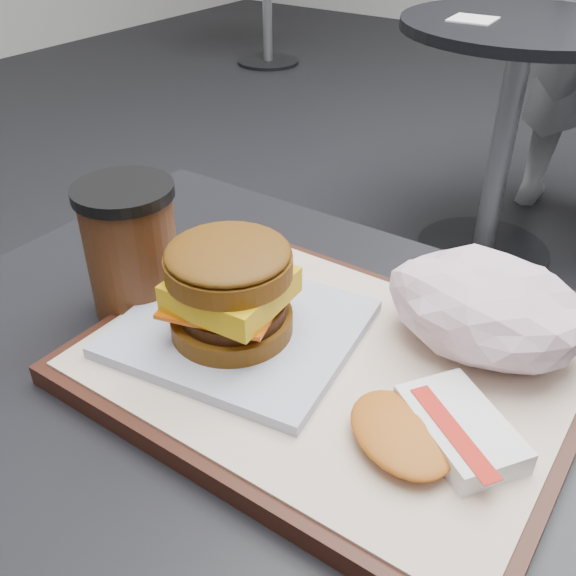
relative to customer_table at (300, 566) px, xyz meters
The scene contains 8 objects.
customer_table is the anchor object (origin of this frame).
serving_tray 0.20m from the customer_table, 103.09° to the left, with size 0.38×0.28×0.02m.
breakfast_sandwich 0.26m from the customer_table, 160.08° to the left, with size 0.21×0.20×0.09m.
hash_brown 0.24m from the customer_table, 11.88° to the left, with size 0.14×0.13×0.02m.
crumpled_wrapper 0.29m from the customer_table, 60.03° to the left, with size 0.16×0.13×0.07m, color white, non-canonical shape.
coffee_cup 0.33m from the customer_table, behind, with size 0.09×0.09×0.13m.
neighbor_table 1.69m from the customer_table, 101.98° to the left, with size 0.70×0.70×0.75m.
napkin 1.64m from the customer_table, 106.84° to the left, with size 0.12×0.12×0.00m, color white.
Camera 1 is at (0.19, -0.29, 1.12)m, focal length 40.00 mm.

